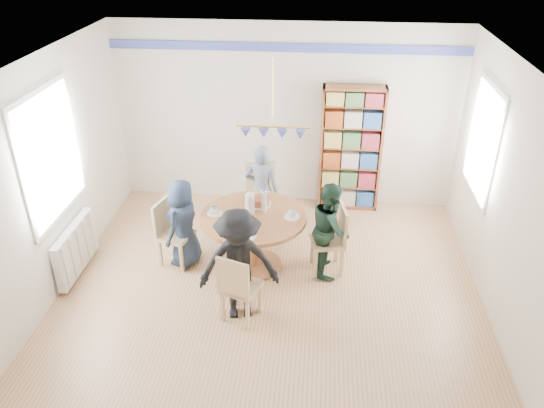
# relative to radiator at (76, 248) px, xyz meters

# --- Properties ---
(ground) EXTENTS (5.00, 5.00, 0.00)m
(ground) POSITION_rel_radiator_xyz_m (2.42, -0.30, -0.35)
(ground) COLOR tan
(room_shell) EXTENTS (5.00, 5.00, 5.00)m
(room_shell) POSITION_rel_radiator_xyz_m (2.16, 0.57, 1.30)
(room_shell) COLOR white
(room_shell) RESTS_ON ground
(radiator) EXTENTS (0.12, 1.00, 0.60)m
(radiator) POSITION_rel_radiator_xyz_m (0.00, 0.00, 0.00)
(radiator) COLOR silver
(radiator) RESTS_ON ground
(dining_table) EXTENTS (1.30, 1.30, 0.75)m
(dining_table) POSITION_rel_radiator_xyz_m (2.17, 0.33, 0.21)
(dining_table) COLOR brown
(dining_table) RESTS_ON ground
(chair_left) EXTENTS (0.47, 0.47, 0.86)m
(chair_left) POSITION_rel_radiator_xyz_m (1.10, 0.34, 0.13)
(chair_left) COLOR #D5B483
(chair_left) RESTS_ON ground
(chair_right) EXTENTS (0.46, 0.46, 0.89)m
(chair_right) POSITION_rel_radiator_xyz_m (3.15, 0.36, 0.14)
(chair_right) COLOR #D5B483
(chair_right) RESTS_ON ground
(chair_far) EXTENTS (0.50, 0.50, 0.95)m
(chair_far) POSITION_rel_radiator_xyz_m (2.15, 1.38, 0.17)
(chair_far) COLOR #D5B483
(chair_far) RESTS_ON ground
(chair_near) EXTENTS (0.49, 0.49, 0.86)m
(chair_near) POSITION_rel_radiator_xyz_m (2.12, -0.70, 0.12)
(chair_near) COLOR #D5B483
(chair_near) RESTS_ON ground
(person_left) EXTENTS (0.54, 0.66, 1.16)m
(person_left) POSITION_rel_radiator_xyz_m (1.28, 0.34, 0.23)
(person_left) COLOR #1A253A
(person_left) RESTS_ON ground
(person_right) EXTENTS (0.50, 0.62, 1.21)m
(person_right) POSITION_rel_radiator_xyz_m (3.11, 0.35, 0.26)
(person_right) COLOR #162D21
(person_right) RESTS_ON ground
(person_far) EXTENTS (0.50, 0.36, 1.30)m
(person_far) POSITION_rel_radiator_xyz_m (2.17, 1.20, 0.30)
(person_far) COLOR gray
(person_far) RESTS_ON ground
(person_near) EXTENTS (0.94, 0.65, 1.34)m
(person_near) POSITION_rel_radiator_xyz_m (2.12, -0.59, 0.32)
(person_near) COLOR black
(person_near) RESTS_ON ground
(bookshelf) EXTENTS (0.89, 0.27, 1.88)m
(bookshelf) POSITION_rel_radiator_xyz_m (3.38, 2.04, 0.57)
(bookshelf) COLOR brown
(bookshelf) RESTS_ON ground
(tableware) EXTENTS (1.14, 1.14, 0.30)m
(tableware) POSITION_rel_radiator_xyz_m (2.14, 0.35, 0.47)
(tableware) COLOR white
(tableware) RESTS_ON dining_table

